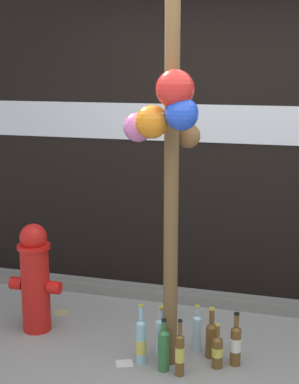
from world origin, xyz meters
The scene contains 15 objects.
building_wall centered at (0.00, 1.83, 1.60)m, with size 10.00×0.21×3.19m.
curb_strip centered at (0.00, 1.41, 0.04)m, with size 8.00×0.12×0.08m, color slate.
memorial_post centered at (-0.24, 0.36, 1.77)m, with size 0.52×0.49×2.97m.
fire_hydrant centered at (-1.33, 0.60, 0.42)m, with size 0.40×0.24×0.83m.
bottle_0 centered at (-0.26, 0.29, 0.15)m, with size 0.08×0.08×0.36m.
bottle_1 centered at (-0.43, 0.34, 0.16)m, with size 0.07×0.07×0.42m.
bottle_2 centered at (0.07, 0.43, 0.12)m, with size 0.07×0.07×0.31m.
bottle_3 centered at (0.01, 0.55, 0.14)m, with size 0.08×0.08×0.36m.
bottle_4 centered at (-0.15, 0.26, 0.15)m, with size 0.06×0.06×0.39m.
bottle_5 centered at (-0.33, 0.50, 0.15)m, with size 0.08×0.08×0.35m.
bottle_6 centered at (0.18, 0.49, 0.15)m, with size 0.07×0.07×0.37m.
bottle_7 centered at (-0.11, 0.62, 0.14)m, with size 0.06×0.06×0.33m.
litter_0 centered at (-1.28, 0.92, 0.00)m, with size 0.11×0.11×0.01m, color tan.
litter_1 centered at (-1.64, 1.50, 0.00)m, with size 0.10×0.05×0.01m, color silver.
litter_3 centered at (-0.53, 0.30, 0.00)m, with size 0.10×0.11×0.01m, color silver.
Camera 1 is at (0.60, -3.02, 1.96)m, focal length 53.76 mm.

